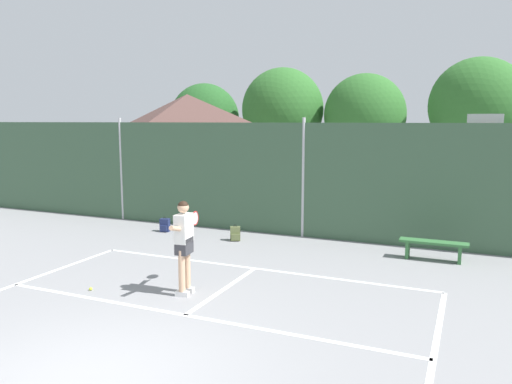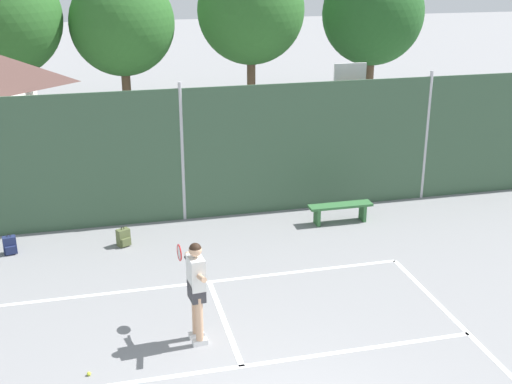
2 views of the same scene
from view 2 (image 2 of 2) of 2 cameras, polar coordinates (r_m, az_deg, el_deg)
chainlink_fence at (r=16.36m, az=-6.31°, el=3.10°), size 26.09×0.09×3.46m
basketball_hoop at (r=18.45m, az=7.85°, el=7.06°), size 0.90×0.67×3.55m
treeline_backdrop at (r=27.53m, az=-9.59°, el=14.35°), size 24.04×3.99×6.26m
tennis_player at (r=11.34m, az=-5.14°, el=-7.79°), size 0.35×1.42×1.85m
tennis_ball at (r=11.31m, az=-14.08°, el=-14.82°), size 0.07×0.07×0.07m
backpack_navy at (r=15.84m, az=-20.28°, el=-4.31°), size 0.31×0.28×0.46m
backpack_olive at (r=15.55m, az=-11.24°, el=-3.86°), size 0.33×0.33×0.46m
courtside_bench at (r=16.60m, az=7.21°, el=-1.43°), size 1.60×0.36×0.48m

